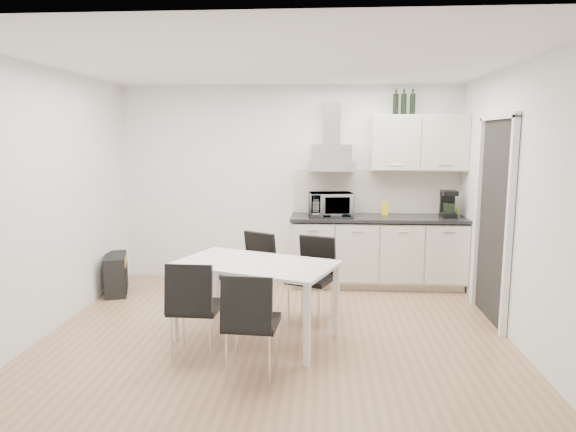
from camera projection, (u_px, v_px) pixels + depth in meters
name	position (u px, v px, depth m)	size (l,w,h in m)	color
ground	(277.00, 332.00, 5.11)	(4.50, 4.50, 0.00)	#A97E5C
wall_back	(290.00, 184.00, 6.88)	(4.50, 0.10, 2.60)	silver
wall_front	(245.00, 247.00, 2.94)	(4.50, 0.10, 2.60)	silver
wall_left	(50.00, 201.00, 5.06)	(0.10, 4.00, 2.60)	silver
wall_right	(518.00, 205.00, 4.76)	(0.10, 4.00, 2.60)	silver
ceiling	(276.00, 63.00, 4.71)	(4.50, 4.50, 0.00)	white
doorway	(492.00, 222.00, 5.34)	(0.08, 1.04, 2.10)	white
kitchenette	(380.00, 223.00, 6.61)	(2.22, 0.64, 2.52)	beige
dining_table	(256.00, 270.00, 4.86)	(1.67, 1.30, 0.75)	white
chair_far_left	(250.00, 274.00, 5.60)	(0.44, 0.50, 0.88)	black
chair_far_right	(310.00, 280.00, 5.37)	(0.44, 0.50, 0.88)	black
chair_near_left	(196.00, 308.00, 4.49)	(0.44, 0.50, 0.88)	black
chair_near_right	(252.00, 324.00, 4.12)	(0.44, 0.50, 0.88)	black
guitar_amp	(116.00, 274.00, 6.36)	(0.43, 0.63, 0.48)	black
floor_speaker	(219.00, 268.00, 7.02)	(0.17, 0.15, 0.29)	black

